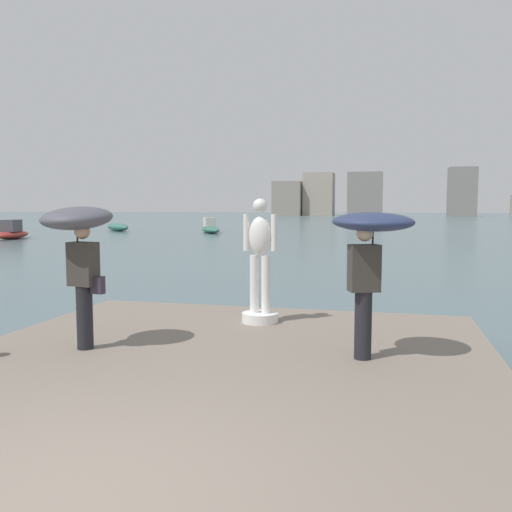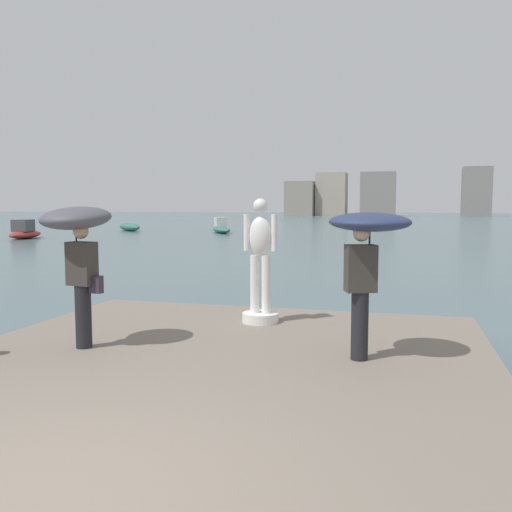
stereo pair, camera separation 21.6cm
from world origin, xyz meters
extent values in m
plane|color=#4C666B|center=(0.00, 40.00, 0.00)|extent=(400.00, 400.00, 0.00)
cube|color=slate|center=(0.00, 2.05, 0.20)|extent=(7.17, 10.09, 0.40)
cylinder|color=white|center=(0.02, 5.75, 0.48)|extent=(0.62, 0.62, 0.16)
cylinder|color=white|center=(-0.08, 5.75, 1.05)|extent=(0.15, 0.15, 0.98)
cylinder|color=white|center=(0.12, 5.75, 1.05)|extent=(0.15, 0.15, 0.98)
ellipsoid|color=white|center=(0.02, 5.75, 1.87)|extent=(0.38, 0.26, 0.65)
sphere|color=white|center=(0.02, 5.75, 2.38)|extent=(0.24, 0.24, 0.24)
cylinder|color=white|center=(-0.22, 5.75, 1.93)|extent=(0.10, 0.10, 0.62)
cylinder|color=white|center=(0.26, 5.75, 1.93)|extent=(0.10, 0.10, 0.62)
cylinder|color=black|center=(-1.93, 3.50, 0.84)|extent=(0.22, 0.22, 0.88)
cube|color=#38332D|center=(-1.93, 3.50, 1.58)|extent=(0.41, 0.29, 0.60)
sphere|color=tan|center=(-1.93, 3.50, 2.02)|extent=(0.21, 0.21, 0.21)
cylinder|color=#262626|center=(-2.04, 3.56, 1.88)|extent=(0.02, 0.02, 0.50)
ellipsoid|color=#4C4C56|center=(-2.04, 3.56, 2.20)|extent=(1.10, 1.12, 0.40)
cube|color=#332838|center=(-1.71, 3.49, 1.30)|extent=(0.19, 0.13, 0.24)
cylinder|color=black|center=(1.82, 3.92, 0.84)|extent=(0.22, 0.22, 0.88)
cube|color=#38332D|center=(1.82, 3.92, 1.58)|extent=(0.44, 0.36, 0.60)
sphere|color=beige|center=(1.82, 3.92, 2.02)|extent=(0.21, 0.21, 0.21)
cylinder|color=#262626|center=(1.92, 3.99, 1.87)|extent=(0.02, 0.02, 0.48)
ellipsoid|color=navy|center=(1.92, 3.99, 2.17)|extent=(1.33, 1.34, 0.28)
ellipsoid|color=#336B5B|center=(-24.04, 45.49, 0.39)|extent=(4.86, 4.88, 0.79)
ellipsoid|color=#9E2D28|center=(-25.16, 31.49, 0.30)|extent=(2.58, 4.76, 0.60)
cube|color=#4C4C51|center=(-25.07, 31.16, 0.99)|extent=(1.50, 1.95, 0.88)
ellipsoid|color=#336B5B|center=(-13.71, 43.76, 0.30)|extent=(3.87, 5.49, 0.61)
cube|color=beige|center=(-13.91, 44.12, 0.99)|extent=(1.53, 1.70, 0.86)
cube|color=gray|center=(-25.92, 148.40, 4.85)|extent=(8.17, 4.95, 9.71)
cube|color=#A89989|center=(-17.27, 152.16, 6.08)|extent=(8.47, 7.68, 12.16)
cube|color=gray|center=(-3.90, 145.18, 5.84)|extent=(9.13, 7.50, 11.69)
cube|color=gray|center=(21.05, 147.49, 6.41)|extent=(7.01, 5.67, 12.82)
camera|label=1|loc=(2.10, -2.98, 2.35)|focal=37.51mm
camera|label=2|loc=(2.30, -2.93, 2.35)|focal=37.51mm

